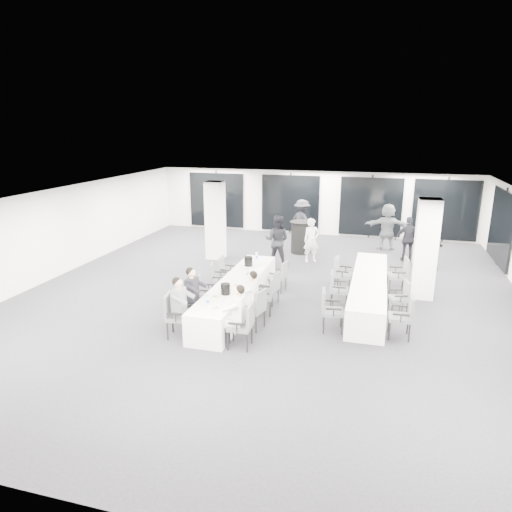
{
  "coord_description": "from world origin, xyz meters",
  "views": [
    {
      "loc": [
        2.91,
        -11.98,
        4.68
      ],
      "look_at": [
        -0.34,
        -0.2,
        1.19
      ],
      "focal_mm": 32.0,
      "sensor_mm": 36.0,
      "label": 1
    }
  ],
  "objects": [
    {
      "name": "banquet_table_side",
      "position": [
        2.76,
        0.06,
        0.38
      ],
      "size": [
        0.9,
        5.0,
        0.75
      ],
      "primitive_type": "cube",
      "color": "silver",
      "rests_on": "floor"
    },
    {
      "name": "water_bottle_a",
      "position": [
        -0.73,
        -2.94,
        0.86
      ],
      "size": [
        0.07,
        0.07,
        0.22
      ],
      "primitive_type": "cylinder",
      "color": "silver",
      "rests_on": "banquet_table_main"
    },
    {
      "name": "chair_main_right_mid",
      "position": [
        0.24,
        -1.36,
        0.56
      ],
      "size": [
        0.59,
        0.62,
        0.99
      ],
      "rotation": [
        0.0,
        0.0,
        1.79
      ],
      "color": "#4C4E53",
      "rests_on": "floor"
    },
    {
      "name": "chair_main_left_mid",
      "position": [
        -1.42,
        -1.43,
        0.51
      ],
      "size": [
        0.53,
        0.56,
        0.9
      ],
      "rotation": [
        0.0,
        0.0,
        -1.37
      ],
      "color": "#4C4E53",
      "rests_on": "floor"
    },
    {
      "name": "chair_main_right_far",
      "position": [
        0.23,
        0.39,
        0.51
      ],
      "size": [
        0.52,
        0.55,
        0.89
      ],
      "rotation": [
        0.0,
        0.0,
        1.41
      ],
      "color": "#4C4E53",
      "rests_on": "floor"
    },
    {
      "name": "standing_guest_b",
      "position": [
        -0.45,
        2.91,
        1.01
      ],
      "size": [
        0.98,
        0.62,
        2.01
      ],
      "primitive_type": "imported",
      "rotation": [
        0.0,
        0.0,
        3.12
      ],
      "color": "black",
      "rests_on": "floor"
    },
    {
      "name": "ice_bucket_near",
      "position": [
        -0.56,
        -2.17,
        0.88
      ],
      "size": [
        0.23,
        0.23,
        0.27
      ],
      "primitive_type": "cylinder",
      "color": "black",
      "rests_on": "banquet_table_main"
    },
    {
      "name": "chair_main_left_second",
      "position": [
        -1.43,
        -2.44,
        0.51
      ],
      "size": [
        0.5,
        0.54,
        0.89
      ],
      "rotation": [
        0.0,
        0.0,
        -1.45
      ],
      "color": "#4C4E53",
      "rests_on": "floor"
    },
    {
      "name": "chair_side_left_far",
      "position": [
        1.93,
        0.98,
        0.56
      ],
      "size": [
        0.55,
        0.6,
        0.98
      ],
      "rotation": [
        0.0,
        0.0,
        -1.68
      ],
      "color": "#4C4E53",
      "rests_on": "floor"
    },
    {
      "name": "column_right",
      "position": [
        4.2,
        1.0,
        1.4
      ],
      "size": [
        0.6,
        0.6,
        2.8
      ],
      "primitive_type": "cube",
      "color": "silver",
      "rests_on": "floor"
    },
    {
      "name": "standing_guest_d",
      "position": [
        3.95,
        4.63,
        0.91
      ],
      "size": [
        1.15,
        0.75,
        1.83
      ],
      "primitive_type": "imported",
      "rotation": [
        0.0,
        0.0,
        3.28
      ],
      "color": "black",
      "rests_on": "floor"
    },
    {
      "name": "chair_main_right_near",
      "position": [
        0.24,
        -3.3,
        0.58
      ],
      "size": [
        0.53,
        0.59,
        1.02
      ],
      "rotation": [
        0.0,
        0.0,
        1.61
      ],
      "color": "#4C4E53",
      "rests_on": "floor"
    },
    {
      "name": "chair_side_right_far",
      "position": [
        3.6,
        1.22,
        0.59
      ],
      "size": [
        0.59,
        0.64,
        1.04
      ],
      "rotation": [
        0.0,
        0.0,
        1.71
      ],
      "color": "#4C4E53",
      "rests_on": "floor"
    },
    {
      "name": "seated_guest_b",
      "position": [
        -1.27,
        -2.43,
        0.81
      ],
      "size": [
        0.5,
        0.38,
        1.44
      ],
      "rotation": [
        0.0,
        0.0,
        -1.57
      ],
      "color": "black",
      "rests_on": "floor"
    },
    {
      "name": "chair_side_left_near",
      "position": [
        1.93,
        -1.94,
        0.57
      ],
      "size": [
        0.57,
        0.62,
        1.0
      ],
      "rotation": [
        0.0,
        0.0,
        -1.43
      ],
      "color": "#4C4E53",
      "rests_on": "floor"
    },
    {
      "name": "water_bottle_c",
      "position": [
        -0.62,
        0.88,
        0.87
      ],
      "size": [
        0.08,
        0.08,
        0.24
      ],
      "primitive_type": "cylinder",
      "color": "silver",
      "rests_on": "banquet_table_main"
    },
    {
      "name": "plate_b",
      "position": [
        -0.48,
        -3.09,
        0.76
      ],
      "size": [
        0.21,
        0.21,
        0.03
      ],
      "color": "white",
      "rests_on": "banquet_table_main"
    },
    {
      "name": "wine_glass",
      "position": [
        -0.4,
        -3.46,
        0.9
      ],
      "size": [
        0.08,
        0.08,
        0.2
      ],
      "color": "silver",
      "rests_on": "banquet_table_main"
    },
    {
      "name": "water_bottle_b",
      "position": [
        -0.41,
        -0.8,
        0.87
      ],
      "size": [
        0.08,
        0.08,
        0.24
      ],
      "primitive_type": "cylinder",
      "color": "silver",
      "rests_on": "banquet_table_main"
    },
    {
      "name": "ice_bucket_far",
      "position": [
        -0.68,
        0.21,
        0.89
      ],
      "size": [
        0.24,
        0.24,
        0.28
      ],
      "primitive_type": "cylinder",
      "color": "black",
      "rests_on": "banquet_table_main"
    },
    {
      "name": "plate_c",
      "position": [
        -0.5,
        -1.52,
        0.76
      ],
      "size": [
        0.18,
        0.18,
        0.03
      ],
      "color": "white",
      "rests_on": "banquet_table_main"
    },
    {
      "name": "chair_main_left_near",
      "position": [
        -1.44,
        -3.2,
        0.59
      ],
      "size": [
        0.6,
        0.64,
        1.03
      ],
      "rotation": [
        0.0,
        0.0,
        -1.39
      ],
      "color": "#4C4E53",
      "rests_on": "floor"
    },
    {
      "name": "chair_side_left_mid",
      "position": [
        1.93,
        -0.33,
        0.54
      ],
      "size": [
        0.49,
        0.55,
        0.95
      ],
      "rotation": [
        0.0,
        0.0,
        -1.55
      ],
      "color": "#4C4E53",
      "rests_on": "floor"
    },
    {
      "name": "standing_guest_g",
      "position": [
        -4.32,
        6.42,
        0.92
      ],
      "size": [
        0.84,
        0.86,
        1.84
      ],
      "primitive_type": "imported",
      "rotation": [
        0.0,
        0.0,
        -0.91
      ],
      "color": "slate",
      "rests_on": "floor"
    },
    {
      "name": "standing_guest_h",
      "position": [
        4.67,
        3.99,
        0.98
      ],
      "size": [
        0.92,
        1.1,
        1.96
      ],
      "primitive_type": "imported",
      "rotation": [
        0.0,
        0.0,
        2.01
      ],
      "color": "black",
      "rests_on": "floor"
    },
    {
      "name": "chair_side_right_mid",
      "position": [
        3.59,
        -0.48,
        0.51
      ],
      "size": [
        0.54,
        0.57,
        0.89
      ],
      "rotation": [
        0.0,
        0.0,
        1.81
      ],
      "color": "#4C4E53",
      "rests_on": "floor"
    },
    {
      "name": "cocktail_table",
      "position": [
        0.08,
        4.73,
        0.61
      ],
      "size": [
        0.87,
        0.87,
        1.21
      ],
      "color": "black",
      "rests_on": "floor"
    },
    {
      "name": "standing_guest_c",
      "position": [
        -0.16,
        6.25,
        1.02
      ],
      "size": [
        1.47,
        1.28,
        2.04
      ],
      "primitive_type": "imported",
      "rotation": [
        0.0,
        0.0,
        2.56
      ],
      "color": "black",
      "rests_on": "floor"
    },
    {
      "name": "plate_a",
      "position": [
        -0.75,
        -2.42,
        0.76
      ],
      "size": [
        0.2,
        0.2,
        0.03
      ],
      "color": "white",
      "rests_on": "banquet_table_main"
    },
    {
      "name": "chair_main_left_fourth",
      "position": [
        -1.43,
        -0.44,
        0.54
      ],
      "size": [
        0.58,
        0.61,
        0.95
      ],
      "rotation": [
        0.0,
        0.0,
        -1.33
      ],
      "color": "#4C4E53",
      "rests_on": "floor"
    },
    {
      "name": "seated_guest_d",
      "position": [
        0.07,
        -2.29,
        0.81
      ],
      "size": [
        0.5,
        0.38,
        1.44
      ],
      "rotation": [
        0.0,
        0.0,
        1.57
      ],
      "color": "silver",
      "rests_on": "floor"
    },
    {
      "name": "standing_guest_e",
      "position": [
        4.51,
        5.57,
        0.94
      ],
      "size": [
        0.91,
        1.06,
        1.87
      ],
      "primitive_type": "imported",
      "rotation": [
        0.0,
        0.0,
        2.06
      ],
      "color": "slate",
      "rests_on": "floor"
    },
    {
      "name": "chair_main_right_fourth",
      "position": [
        0.23,
        -0.66,
        0.51
      ],
      "size": [
        0.54,
        0.56,
        0.89
      ],
      "rotation": [
        0.0,
        0.0,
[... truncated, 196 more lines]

